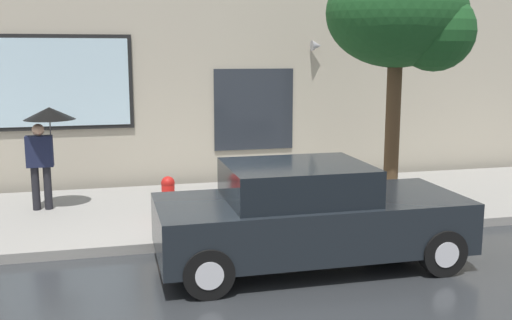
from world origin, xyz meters
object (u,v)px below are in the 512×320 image
pedestrian_with_umbrella (46,130)px  street_tree (405,18)px  parked_car (308,216)px  fire_hydrant (168,199)px

pedestrian_with_umbrella → street_tree: bearing=-13.4°
parked_car → street_tree: 4.24m
parked_car → pedestrian_with_umbrella: pedestrian_with_umbrella is taller
parked_car → fire_hydrant: bearing=127.9°
fire_hydrant → street_tree: (4.13, -0.17, 3.01)m
parked_car → pedestrian_with_umbrella: (-3.73, 3.50, 0.88)m
parked_car → fire_hydrant: size_ratio=5.59×
fire_hydrant → street_tree: bearing=-2.4°
pedestrian_with_umbrella → street_tree: street_tree is taller
pedestrian_with_umbrella → street_tree: 6.61m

